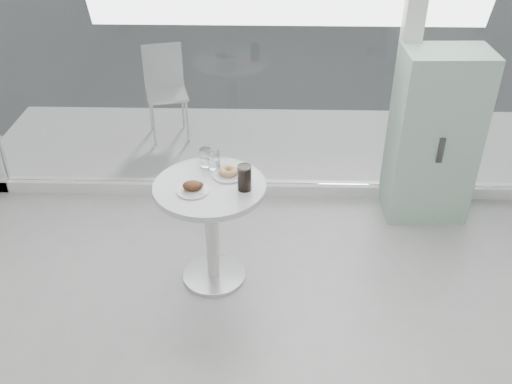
{
  "coord_description": "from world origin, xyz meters",
  "views": [
    {
      "loc": [
        -0.12,
        -1.14,
        2.7
      ],
      "look_at": [
        -0.2,
        1.7,
        0.85
      ],
      "focal_mm": 40.0,
      "sensor_mm": 36.0,
      "label": 1
    }
  ],
  "objects_px": {
    "plate_fritter": "(193,188)",
    "water_tumbler_b": "(214,161)",
    "plate_donut": "(229,173)",
    "mint_cabinet": "(434,137)",
    "cola_glass": "(244,178)",
    "main_table": "(211,213)",
    "water_tumbler_a": "(206,159)",
    "patio_chair": "(166,85)"
  },
  "relations": [
    {
      "from": "mint_cabinet",
      "to": "patio_chair",
      "type": "xyz_separation_m",
      "value": [
        -2.27,
        1.25,
        -0.13
      ]
    },
    {
      "from": "plate_fritter",
      "to": "water_tumbler_b",
      "type": "distance_m",
      "value": 0.3
    },
    {
      "from": "water_tumbler_a",
      "to": "plate_fritter",
      "type": "bearing_deg",
      "value": -98.96
    },
    {
      "from": "main_table",
      "to": "patio_chair",
      "type": "bearing_deg",
      "value": 106.76
    },
    {
      "from": "water_tumbler_b",
      "to": "plate_donut",
      "type": "bearing_deg",
      "value": -40.44
    },
    {
      "from": "patio_chair",
      "to": "water_tumbler_a",
      "type": "height_order",
      "value": "patio_chair"
    },
    {
      "from": "plate_fritter",
      "to": "cola_glass",
      "type": "relative_size",
      "value": 1.23
    },
    {
      "from": "water_tumbler_b",
      "to": "water_tumbler_a",
      "type": "bearing_deg",
      "value": 152.25
    },
    {
      "from": "water_tumbler_b",
      "to": "mint_cabinet",
      "type": "bearing_deg",
      "value": 22.58
    },
    {
      "from": "plate_donut",
      "to": "water_tumbler_b",
      "type": "xyz_separation_m",
      "value": [
        -0.1,
        0.09,
        0.04
      ]
    },
    {
      "from": "main_table",
      "to": "water_tumbler_a",
      "type": "relative_size",
      "value": 6.04
    },
    {
      "from": "mint_cabinet",
      "to": "plate_fritter",
      "type": "relative_size",
      "value": 6.57
    },
    {
      "from": "plate_fritter",
      "to": "cola_glass",
      "type": "bearing_deg",
      "value": 5.44
    },
    {
      "from": "plate_donut",
      "to": "cola_glass",
      "type": "distance_m",
      "value": 0.21
    },
    {
      "from": "patio_chair",
      "to": "plate_donut",
      "type": "distance_m",
      "value": 2.16
    },
    {
      "from": "plate_fritter",
      "to": "main_table",
      "type": "bearing_deg",
      "value": 39.37
    },
    {
      "from": "plate_donut",
      "to": "water_tumbler_b",
      "type": "distance_m",
      "value": 0.14
    },
    {
      "from": "cola_glass",
      "to": "patio_chair",
      "type": "bearing_deg",
      "value": 111.7
    },
    {
      "from": "mint_cabinet",
      "to": "cola_glass",
      "type": "relative_size",
      "value": 8.07
    },
    {
      "from": "plate_fritter",
      "to": "water_tumbler_b",
      "type": "xyz_separation_m",
      "value": [
        0.11,
        0.28,
        0.03
      ]
    },
    {
      "from": "patio_chair",
      "to": "plate_fritter",
      "type": "relative_size",
      "value": 4.28
    },
    {
      "from": "patio_chair",
      "to": "water_tumbler_a",
      "type": "relative_size",
      "value": 6.92
    },
    {
      "from": "water_tumbler_a",
      "to": "plate_donut",
      "type": "bearing_deg",
      "value": -36.33
    },
    {
      "from": "main_table",
      "to": "cola_glass",
      "type": "xyz_separation_m",
      "value": [
        0.22,
        -0.05,
        0.3
      ]
    },
    {
      "from": "main_table",
      "to": "mint_cabinet",
      "type": "xyz_separation_m",
      "value": [
        1.63,
        0.88,
        0.13
      ]
    },
    {
      "from": "plate_donut",
      "to": "water_tumbler_b",
      "type": "bearing_deg",
      "value": 139.56
    },
    {
      "from": "water_tumbler_a",
      "to": "cola_glass",
      "type": "xyz_separation_m",
      "value": [
        0.27,
        -0.28,
        0.02
      ]
    },
    {
      "from": "mint_cabinet",
      "to": "water_tumbler_a",
      "type": "distance_m",
      "value": 1.8
    },
    {
      "from": "mint_cabinet",
      "to": "water_tumbler_b",
      "type": "xyz_separation_m",
      "value": [
        -1.62,
        -0.67,
        0.15
      ]
    },
    {
      "from": "plate_donut",
      "to": "water_tumbler_b",
      "type": "relative_size",
      "value": 1.69
    },
    {
      "from": "mint_cabinet",
      "to": "patio_chair",
      "type": "height_order",
      "value": "mint_cabinet"
    },
    {
      "from": "main_table",
      "to": "cola_glass",
      "type": "bearing_deg",
      "value": -11.7
    },
    {
      "from": "main_table",
      "to": "water_tumbler_b",
      "type": "bearing_deg",
      "value": 86.6
    },
    {
      "from": "plate_fritter",
      "to": "cola_glass",
      "type": "xyz_separation_m",
      "value": [
        0.32,
        0.03,
        0.06
      ]
    },
    {
      "from": "mint_cabinet",
      "to": "cola_glass",
      "type": "distance_m",
      "value": 1.69
    },
    {
      "from": "water_tumbler_a",
      "to": "water_tumbler_b",
      "type": "height_order",
      "value": "same"
    },
    {
      "from": "plate_donut",
      "to": "plate_fritter",
      "type": "bearing_deg",
      "value": -137.08
    },
    {
      "from": "mint_cabinet",
      "to": "plate_donut",
      "type": "height_order",
      "value": "mint_cabinet"
    },
    {
      "from": "plate_fritter",
      "to": "plate_donut",
      "type": "relative_size",
      "value": 0.96
    },
    {
      "from": "plate_fritter",
      "to": "water_tumbler_b",
      "type": "relative_size",
      "value": 1.62
    },
    {
      "from": "plate_fritter",
      "to": "patio_chair",
      "type": "bearing_deg",
      "value": 103.94
    },
    {
      "from": "cola_glass",
      "to": "water_tumbler_b",
      "type": "bearing_deg",
      "value": 130.48
    }
  ]
}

